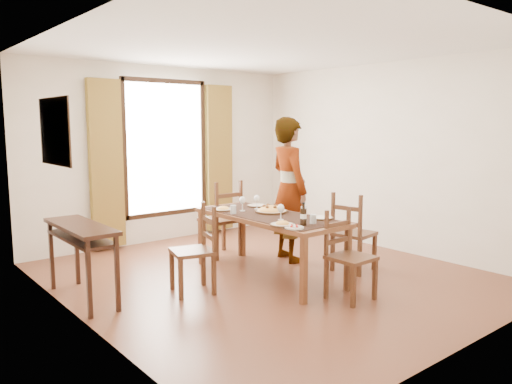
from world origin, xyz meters
TOP-DOWN VIEW (x-y plane):
  - ground at (0.00, 0.00)m, footprint 5.00×5.00m
  - room_shell at (-0.00, 0.13)m, footprint 4.60×5.10m
  - console_table at (-2.03, 0.60)m, footprint 0.38×1.20m
  - dining_table at (-0.00, -0.00)m, footprint 0.80×2.00m
  - chair_west at (-0.99, 0.07)m, footprint 0.52×0.52m
  - chair_north at (0.11, 1.12)m, footprint 0.47×0.47m
  - chair_south at (0.14, -1.12)m, footprint 0.43×0.43m
  - chair_east at (0.94, -0.50)m, footprint 0.51×0.51m
  - man at (0.69, 0.38)m, footprint 0.91×0.78m
  - plate_sw at (-0.32, -0.59)m, footprint 0.27×0.27m
  - plate_se at (0.29, -0.59)m, footprint 0.27×0.27m
  - plate_nw at (-0.25, 0.57)m, footprint 0.27×0.27m
  - plate_ne at (0.26, 0.53)m, footprint 0.27×0.27m
  - pasta_platter at (0.11, 0.08)m, footprint 0.40×0.40m
  - caprese_plate at (-0.32, -0.78)m, footprint 0.20×0.20m
  - wine_glass_a at (-0.13, -0.36)m, footprint 0.08×0.08m
  - wine_glass_b at (0.12, 0.37)m, footprint 0.08×0.08m
  - wine_glass_c at (-0.09, 0.38)m, footprint 0.08×0.08m
  - tumbler_a at (0.31, -0.29)m, footprint 0.07×0.07m
  - tumbler_b at (-0.29, 0.32)m, footprint 0.07×0.07m
  - tumbler_c at (0.02, -0.72)m, footprint 0.07×0.07m
  - wine_bottle at (-0.14, -0.73)m, footprint 0.07×0.07m

SIDE VIEW (x-z plane):
  - ground at x=0.00m, z-range 0.00..0.00m
  - chair_south at x=0.14m, z-range -0.03..0.91m
  - chair_west at x=-0.99m, z-range -0.03..0.93m
  - chair_east at x=0.94m, z-range -0.03..0.96m
  - chair_north at x=0.11m, z-range -0.04..1.02m
  - console_table at x=-2.03m, z-range 0.28..1.08m
  - dining_table at x=0.00m, z-range 0.31..1.07m
  - caprese_plate at x=-0.32m, z-range 0.76..0.80m
  - plate_sw at x=-0.32m, z-range 0.76..0.81m
  - plate_se at x=0.29m, z-range 0.76..0.81m
  - plate_nw at x=-0.25m, z-range 0.76..0.81m
  - plate_ne at x=0.26m, z-range 0.76..0.81m
  - pasta_platter at x=0.11m, z-range 0.76..0.86m
  - tumbler_a at x=0.31m, z-range 0.76..0.86m
  - tumbler_b at x=-0.29m, z-range 0.76..0.86m
  - tumbler_c at x=0.02m, z-range 0.76..0.86m
  - wine_glass_a at x=-0.13m, z-range 0.76..0.94m
  - wine_glass_b at x=0.12m, z-range 0.76..0.94m
  - wine_glass_c at x=-0.09m, z-range 0.76..0.94m
  - wine_bottle at x=-0.14m, z-range 0.76..1.00m
  - man at x=0.69m, z-range 0.00..1.91m
  - room_shell at x=0.00m, z-range 0.17..2.91m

